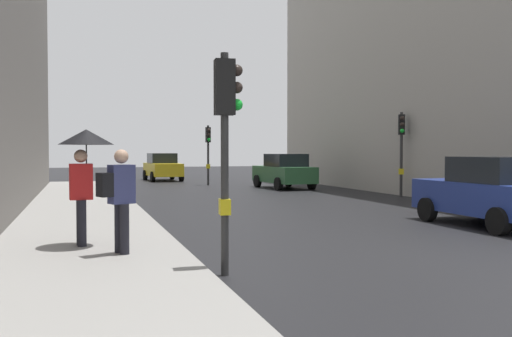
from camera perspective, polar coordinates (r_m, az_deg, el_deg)
The scene contains 9 objects.
sidewalk_kerb at distance 14.00m, azimuth -16.91°, elevation -5.77°, with size 3.38×40.00×0.16m, color gray.
traffic_light_far_median at distance 31.38m, azimuth -4.85°, elevation 2.48°, with size 0.25×0.43×3.32m.
traffic_light_mid_street at distance 24.17m, azimuth 14.50°, elevation 2.97°, with size 0.34×0.45×3.52m.
traffic_light_near_left at distance 8.59m, azimuth -3.03°, elevation 4.69°, with size 0.44×0.26×3.39m.
car_green_estate at distance 28.65m, azimuth 2.87°, elevation -0.27°, with size 2.27×4.33×1.76m.
car_yellow_taxi at distance 36.77m, azimuth -9.43°, elevation 0.16°, with size 2.21×4.30×1.76m.
car_blue_van at distance 15.37m, azimuth 22.72°, elevation -2.18°, with size 2.03×4.21×1.76m.
pedestrian_with_umbrella at distance 10.81m, azimuth -16.94°, elevation 1.38°, with size 1.00×1.00×2.14m.
pedestrian_with_grey_backpack at distance 9.81m, azimuth -13.68°, elevation -2.59°, with size 0.66×0.47×1.77m.
Camera 1 is at (-7.46, -7.89, 1.90)m, focal length 39.56 mm.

